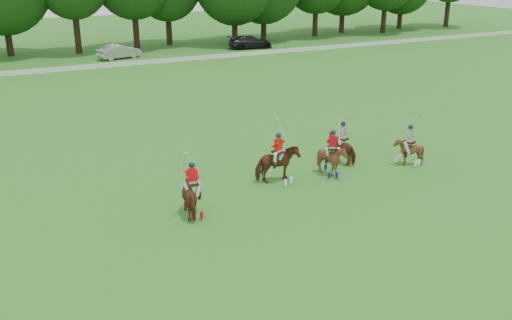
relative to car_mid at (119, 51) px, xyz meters
name	(u,v)px	position (x,y,z in m)	size (l,w,h in m)	color
ground	(306,223)	(-3.10, -42.50, -0.75)	(180.00, 180.00, 0.00)	#25691E
boundary_rail	(99,66)	(-3.10, -4.50, -0.53)	(120.00, 0.10, 0.44)	white
car_mid	(119,51)	(0.00, 0.00, 0.00)	(1.58, 4.53, 1.49)	#ACABB1
car_right	(250,42)	(15.43, 0.00, 0.00)	(2.10, 5.15, 1.50)	black
polo_red_a	(193,196)	(-6.91, -39.68, 0.10)	(1.23, 2.01, 2.87)	#502415
polo_red_b	(278,165)	(-1.99, -38.10, 0.15)	(2.17, 2.02, 3.00)	#502415
polo_red_c	(332,159)	(0.83, -38.47, 0.08)	(1.79, 1.87, 2.85)	#502415
polo_stripe_a	(342,148)	(2.34, -37.18, 0.05)	(1.55, 1.96, 2.77)	#502415
polo_stripe_b	(408,151)	(5.20, -39.02, 0.01)	(1.58, 1.65, 2.70)	#502415
polo_ball	(338,176)	(0.98, -38.86, -0.70)	(0.09, 0.09, 0.09)	white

